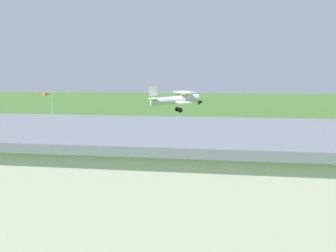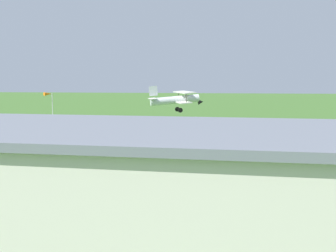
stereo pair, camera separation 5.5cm
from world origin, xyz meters
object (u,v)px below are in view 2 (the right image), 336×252
at_px(biplane, 177,99).
at_px(person_by_parked_cars, 27,182).
at_px(person_beside_truck, 46,171).
at_px(person_walking_on_apron, 85,175).
at_px(hangar, 120,199).
at_px(windsock, 49,98).
at_px(person_near_hangar_door, 2,180).
at_px(car_green, 325,187).

xyz_separation_m(biplane, person_by_parked_cars, (9.21, 25.41, -5.48)).
bearing_deg(person_beside_truck, person_walking_on_apron, 169.00).
relative_size(hangar, person_beside_truck, 17.29).
bearing_deg(windsock, person_near_hangar_door, 106.83).
bearing_deg(person_near_hangar_door, windsock, -73.17).
bearing_deg(biplane, hangar, 92.39).
xyz_separation_m(car_green, windsock, (35.65, -31.08, 5.31)).
xyz_separation_m(hangar, person_beside_truck, (11.09, -16.61, -2.64)).
bearing_deg(car_green, hangar, 48.20).
xyz_separation_m(person_by_parked_cars, windsock, (12.22, -32.90, 5.24)).
distance_m(person_walking_on_apron, windsock, 33.80).
height_order(person_walking_on_apron, person_near_hangar_door, person_near_hangar_door).
relative_size(person_walking_on_apron, person_near_hangar_door, 0.89).
xyz_separation_m(person_by_parked_cars, person_beside_truck, (0.31, -4.28, -0.02)).
bearing_deg(person_by_parked_cars, person_beside_truck, -85.79).
height_order(person_walking_on_apron, windsock, windsock).
relative_size(person_walking_on_apron, person_by_parked_cars, 0.88).
xyz_separation_m(car_green, person_walking_on_apron, (19.82, -1.69, -0.06)).
bearing_deg(person_by_parked_cars, biplane, -109.92).
height_order(hangar, person_walking_on_apron, hangar).
xyz_separation_m(person_near_hangar_door, windsock, (9.78, -32.35, 5.25)).
height_order(person_near_hangar_door, person_by_parked_cars, person_by_parked_cars).
relative_size(biplane, person_by_parked_cars, 4.30).
bearing_deg(person_walking_on_apron, car_green, 175.12).
bearing_deg(person_walking_on_apron, person_by_parked_cars, 44.19).
height_order(car_green, person_walking_on_apron, car_green).
distance_m(biplane, windsock, 22.69).
bearing_deg(hangar, windsock, -63.05).
bearing_deg(car_green, person_beside_truck, -5.90).
distance_m(person_near_hangar_door, person_beside_truck, 4.29).
bearing_deg(biplane, car_green, 121.08).
bearing_deg(car_green, person_walking_on_apron, -4.88).
bearing_deg(biplane, person_by_parked_cars, 70.08).
bearing_deg(person_beside_truck, person_near_hangar_door, 60.43).
bearing_deg(car_green, person_near_hangar_door, 2.82).
xyz_separation_m(hangar, car_green, (-12.65, -14.15, -2.67)).
relative_size(car_green, person_walking_on_apron, 2.77).
height_order(person_by_parked_cars, windsock, windsock).
xyz_separation_m(car_green, person_beside_truck, (23.74, -2.46, 0.04)).
bearing_deg(person_by_parked_cars, person_near_hangar_door, -12.63).
distance_m(car_green, windsock, 47.59).
bearing_deg(windsock, biplane, 160.75).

